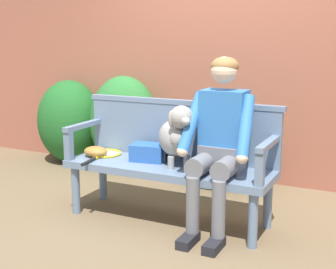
% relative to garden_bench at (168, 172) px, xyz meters
% --- Properties ---
extents(ground_plane, '(40.00, 40.00, 0.00)m').
position_rel_garden_bench_xyz_m(ground_plane, '(0.00, 0.00, -0.41)').
color(ground_plane, brown).
extents(brick_garden_fence, '(8.00, 0.30, 2.39)m').
position_rel_garden_bench_xyz_m(brick_garden_fence, '(0.00, 1.50, 0.79)').
color(brick_garden_fence, '#9E5642').
rests_on(brick_garden_fence, ground).
extents(hedge_bush_far_right, '(0.82, 0.64, 1.06)m').
position_rel_garden_bench_xyz_m(hedge_bush_far_right, '(-1.11, 1.15, 0.12)').
color(hedge_bush_far_right, '#286B2D').
rests_on(hedge_bush_far_right, ground).
extents(hedge_bush_far_left, '(0.78, 0.72, 0.98)m').
position_rel_garden_bench_xyz_m(hedge_bush_far_left, '(-1.88, 1.16, 0.08)').
color(hedge_bush_far_left, '#1E5B23').
rests_on(hedge_bush_far_left, ground).
extents(hedge_bush_mid_left, '(0.91, 0.79, 0.72)m').
position_rel_garden_bench_xyz_m(hedge_bush_mid_left, '(0.07, 1.14, -0.05)').
color(hedge_bush_mid_left, '#194C1E').
rests_on(hedge_bush_mid_left, ground).
extents(garden_bench, '(1.71, 0.53, 0.47)m').
position_rel_garden_bench_xyz_m(garden_bench, '(0.00, 0.00, 0.00)').
color(garden_bench, slate).
rests_on(garden_bench, ground).
extents(bench_backrest, '(1.75, 0.06, 0.50)m').
position_rel_garden_bench_xyz_m(bench_backrest, '(0.00, 0.24, 0.31)').
color(bench_backrest, slate).
rests_on(bench_backrest, garden_bench).
extents(bench_armrest_left_end, '(0.06, 0.53, 0.28)m').
position_rel_garden_bench_xyz_m(bench_armrest_left_end, '(-0.81, -0.09, 0.26)').
color(bench_armrest_left_end, slate).
rests_on(bench_armrest_left_end, garden_bench).
extents(bench_armrest_right_end, '(0.06, 0.53, 0.28)m').
position_rel_garden_bench_xyz_m(bench_armrest_right_end, '(0.81, -0.09, 0.26)').
color(bench_armrest_right_end, slate).
rests_on(bench_armrest_right_end, garden_bench).
extents(person_seated, '(0.56, 0.67, 1.34)m').
position_rel_garden_bench_xyz_m(person_seated, '(0.44, -0.02, 0.33)').
color(person_seated, black).
rests_on(person_seated, ground).
extents(dog_on_bench, '(0.44, 0.44, 0.50)m').
position_rel_garden_bench_xyz_m(dog_on_bench, '(0.07, 0.01, 0.31)').
color(dog_on_bench, gray).
rests_on(dog_on_bench, garden_bench).
extents(tennis_racket, '(0.33, 0.58, 0.03)m').
position_rel_garden_bench_xyz_m(tennis_racket, '(-0.64, 0.04, 0.07)').
color(tennis_racket, yellow).
rests_on(tennis_racket, garden_bench).
extents(baseball_glove, '(0.23, 0.19, 0.09)m').
position_rel_garden_bench_xyz_m(baseball_glove, '(-0.67, -0.04, 0.11)').
color(baseball_glove, '#9E6B2D').
rests_on(baseball_glove, garden_bench).
extents(sports_bag, '(0.31, 0.24, 0.14)m').
position_rel_garden_bench_xyz_m(sports_bag, '(-0.21, 0.05, 0.13)').
color(sports_bag, '#2856A3').
rests_on(sports_bag, garden_bench).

